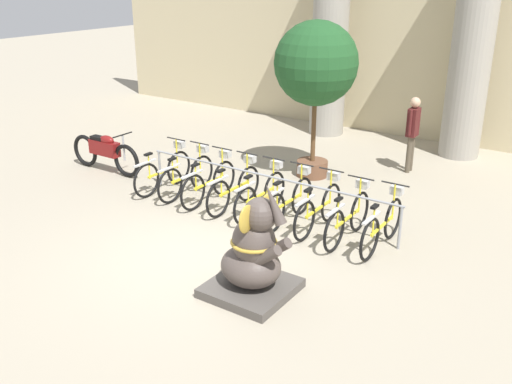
{
  "coord_description": "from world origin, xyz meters",
  "views": [
    {
      "loc": [
        5.22,
        -6.29,
        4.29
      ],
      "look_at": [
        0.53,
        0.64,
        1.0
      ],
      "focal_mm": 40.0,
      "sensor_mm": 36.0,
      "label": 1
    }
  ],
  "objects": [
    {
      "name": "potted_tree",
      "position": [
        -0.43,
        4.27,
        2.4
      ],
      "size": [
        1.76,
        1.76,
        3.34
      ],
      "color": "brown",
      "rests_on": "ground_plane"
    },
    {
      "name": "bicycle_0",
      "position": [
        -2.55,
        1.81,
        0.41
      ],
      "size": [
        0.48,
        1.68,
        1.0
      ],
      "color": "black",
      "rests_on": "ground_plane"
    },
    {
      "name": "elephant_statue",
      "position": [
        1.27,
        -0.51,
        0.59
      ],
      "size": [
        1.14,
        1.14,
        1.74
      ],
      "color": "#4C4742",
      "rests_on": "ground_plane"
    },
    {
      "name": "bicycle_2",
      "position": [
        -1.36,
        1.82,
        0.41
      ],
      "size": [
        0.48,
        1.68,
        1.0
      ],
      "color": "black",
      "rests_on": "ground_plane"
    },
    {
      "name": "bicycle_3",
      "position": [
        -0.76,
        1.83,
        0.41
      ],
      "size": [
        0.48,
        1.68,
        1.0
      ],
      "color": "black",
      "rests_on": "ground_plane"
    },
    {
      "name": "ground_plane",
      "position": [
        0.0,
        0.0,
        0.0
      ],
      "size": [
        60.0,
        60.0,
        0.0
      ],
      "primitive_type": "plane",
      "color": "#9E937F"
    },
    {
      "name": "column_left",
      "position": [
        -1.83,
        7.6,
        2.62
      ],
      "size": [
        1.18,
        1.18,
        5.16
      ],
      "color": "gray",
      "rests_on": "ground_plane"
    },
    {
      "name": "column_right",
      "position": [
        1.83,
        7.6,
        2.62
      ],
      "size": [
        1.18,
        1.18,
        5.16
      ],
      "color": "gray",
      "rests_on": "ground_plane"
    },
    {
      "name": "person_pedestrian",
      "position": [
        1.24,
        5.76,
        1.02
      ],
      "size": [
        0.22,
        0.47,
        1.7
      ],
      "color": "brown",
      "rests_on": "ground_plane"
    },
    {
      "name": "bicycle_5",
      "position": [
        0.43,
        1.86,
        0.41
      ],
      "size": [
        0.48,
        1.68,
        1.0
      ],
      "color": "black",
      "rests_on": "ground_plane"
    },
    {
      "name": "bicycle_7",
      "position": [
        1.62,
        1.79,
        0.41
      ],
      "size": [
        0.48,
        1.68,
        1.0
      ],
      "color": "black",
      "rests_on": "ground_plane"
    },
    {
      "name": "bicycle_4",
      "position": [
        -0.17,
        1.85,
        0.41
      ],
      "size": [
        0.48,
        1.68,
        1.0
      ],
      "color": "black",
      "rests_on": "ground_plane"
    },
    {
      "name": "bicycle_1",
      "position": [
        -1.95,
        1.85,
        0.41
      ],
      "size": [
        0.48,
        1.68,
        1.0
      ],
      "color": "black",
      "rests_on": "ground_plane"
    },
    {
      "name": "bike_rack",
      "position": [
        -0.17,
        1.95,
        0.64
      ],
      "size": [
        5.36,
        0.05,
        0.77
      ],
      "color": "gray",
      "rests_on": "ground_plane"
    },
    {
      "name": "bicycle_6",
      "position": [
        1.02,
        1.87,
        0.41
      ],
      "size": [
        0.48,
        1.68,
        1.0
      ],
      "color": "black",
      "rests_on": "ground_plane"
    },
    {
      "name": "bicycle_8",
      "position": [
        2.21,
        1.83,
        0.41
      ],
      "size": [
        0.48,
        1.68,
        1.0
      ],
      "color": "black",
      "rests_on": "ground_plane"
    },
    {
      "name": "building_facade",
      "position": [
        0.0,
        8.6,
        3.0
      ],
      "size": [
        20.0,
        0.2,
        6.0
      ],
      "color": "#C6B78E",
      "rests_on": "ground_plane"
    },
    {
      "name": "motorcycle",
      "position": [
        -4.42,
        1.92,
        0.48
      ],
      "size": [
        2.08,
        0.55,
        0.97
      ],
      "color": "black",
      "rests_on": "ground_plane"
    }
  ]
}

